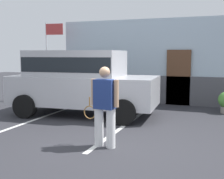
% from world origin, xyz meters
% --- Properties ---
extents(ground_plane, '(40.00, 40.00, 0.00)m').
position_xyz_m(ground_plane, '(0.00, 0.00, 0.00)').
color(ground_plane, '#2D2D33').
extents(parking_stripe_0, '(0.12, 4.40, 0.01)m').
position_xyz_m(parking_stripe_0, '(-2.97, 1.50, 0.00)').
color(parking_stripe_0, silver).
rests_on(parking_stripe_0, ground_plane).
extents(parking_stripe_1, '(0.12, 4.40, 0.01)m').
position_xyz_m(parking_stripe_1, '(-0.26, 1.50, 0.00)').
color(parking_stripe_1, silver).
rests_on(parking_stripe_1, ground_plane).
extents(house_frontage, '(8.52, 0.40, 3.31)m').
position_xyz_m(house_frontage, '(0.01, 5.79, 1.55)').
color(house_frontage, silver).
rests_on(house_frontage, ground_plane).
extents(parked_suv, '(4.72, 2.42, 2.05)m').
position_xyz_m(parked_suv, '(-2.04, 2.65, 1.15)').
color(parked_suv, '#B7B7BC').
rests_on(parked_suv, ground_plane).
extents(tennis_player_man, '(0.88, 0.29, 1.69)m').
position_xyz_m(tennis_player_man, '(-0.07, -0.14, 0.87)').
color(tennis_player_man, white).
rests_on(tennis_player_man, ground_plane).
extents(flag_pole, '(0.80, 0.12, 3.23)m').
position_xyz_m(flag_pole, '(-4.62, 4.98, 2.23)').
color(flag_pole, silver).
rests_on(flag_pole, ground_plane).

